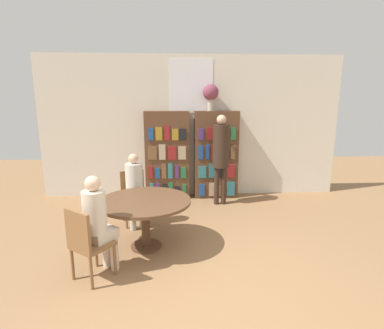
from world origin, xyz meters
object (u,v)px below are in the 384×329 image
Objects in this scene: seated_reader_right at (98,219)px; seated_reader_left at (135,186)px; chair_left_side at (134,194)px; reading_table at (145,207)px; librarian_standing at (221,150)px; flower_vase at (211,94)px; bookshelf_right at (216,155)px; bookshelf_left at (167,155)px; chair_near_camera at (87,241)px.

seated_reader_left is at bearing 117.02° from seated_reader_right.
chair_left_side is at bearing -90.00° from seated_reader_left.
reading_table is 0.72× the size of librarian_standing.
seated_reader_right is at bearing 63.02° from seated_reader_left.
flower_vase is 2.54m from seated_reader_left.
chair_left_side is 0.50× the size of librarian_standing.
seated_reader_left is at bearing 107.12° from reading_table.
bookshelf_right is 1.03× the size of librarian_standing.
seated_reader_right is at bearing -126.98° from librarian_standing.
reading_table is (-1.30, -2.26, -0.32)m from bookshelf_right.
chair_left_side is 0.72× the size of seated_reader_right.
flower_vase is (0.91, 0.00, 1.28)m from bookshelf_left.
chair_left_side is (-0.29, 0.94, -0.11)m from reading_table.
flower_vase is 0.30× the size of librarian_standing.
flower_vase is 1.21m from librarian_standing.
seated_reader_right is (-0.25, -1.41, 0.01)m from seated_reader_left.
flower_vase reaches higher than seated_reader_left.
librarian_standing is (1.62, 0.82, 0.62)m from chair_left_side.
bookshelf_right is at bearing -157.38° from chair_left_side.
bookshelf_left reaches higher than chair_left_side.
seated_reader_left is (-0.50, -1.49, -0.22)m from bookshelf_left.
flower_vase is 2.61m from chair_left_side.
flower_vase is at bearing 107.26° from librarian_standing.
seated_reader_right is (-0.48, -0.64, 0.10)m from reading_table.
bookshelf_left is 1.49m from chair_left_side.
bookshelf_right is 2.15m from seated_reader_left.
chair_left_side is (-1.46, -1.33, -1.70)m from flower_vase.
seated_reader_left is 1.44m from seated_reader_right.
bookshelf_right is 1.28m from flower_vase.
bookshelf_right is at bearing 60.13° from reading_table.
reading_table is at bearing -96.53° from bookshelf_left.
chair_near_camera is 1.75m from chair_left_side.
seated_reader_left reaches higher than reading_table.
flower_vase is at bearing -154.87° from chair_left_side.
chair_near_camera reaches higher than reading_table.
librarian_standing reaches higher than reading_table.
flower_vase is at bearing 96.92° from chair_near_camera.
bookshelf_left is at bearing 112.55° from seated_reader_right.
bookshelf_left is at bearing -129.68° from chair_left_side.
reading_table is 1.04× the size of seated_reader_right.
seated_reader_right is (0.11, 0.14, 0.21)m from chair_near_camera.
seated_reader_right is (-1.65, -2.91, -1.50)m from flower_vase.
chair_near_camera is at bearing -90.00° from seated_reader_right.
chair_near_camera is at bearing -119.96° from flower_vase.
bookshelf_left is 1.04m from bookshelf_right.
seated_reader_right is (-1.78, -2.90, -0.22)m from bookshelf_right.
seated_reader_left is (0.35, 1.56, 0.20)m from chair_near_camera.
chair_near_camera is (-0.59, -0.79, -0.11)m from reading_table.
reading_table is at bearing -119.87° from bookshelf_right.
flower_vase reaches higher than librarian_standing.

